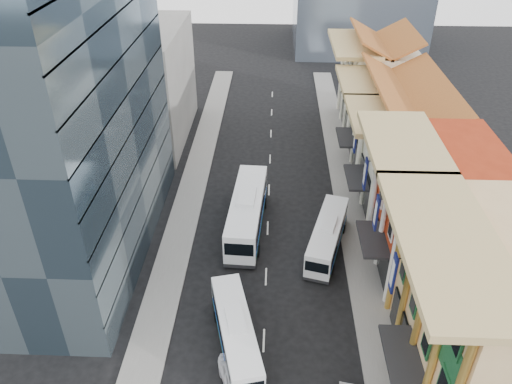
{
  "coord_description": "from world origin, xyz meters",
  "views": [
    {
      "loc": [
        0.44,
        -17.35,
        29.57
      ],
      "look_at": [
        -1.06,
        19.68,
        5.69
      ],
      "focal_mm": 35.0,
      "sensor_mm": 36.0,
      "label": 1
    }
  ],
  "objects_px": {
    "shophouse_tan": "(487,320)",
    "sedan_left": "(236,381)",
    "office_tower": "(52,92)",
    "bus_left_near": "(236,333)",
    "bus_left_far": "(247,212)",
    "bus_right": "(327,236)"
  },
  "relations": [
    {
      "from": "bus_left_near",
      "to": "sedan_left",
      "type": "distance_m",
      "value": 3.52
    },
    {
      "from": "bus_left_far",
      "to": "bus_right",
      "type": "xyz_separation_m",
      "value": [
        7.5,
        -2.89,
        -0.42
      ]
    },
    {
      "from": "shophouse_tan",
      "to": "bus_right",
      "type": "xyz_separation_m",
      "value": [
        -8.5,
        13.96,
        -4.42
      ]
    },
    {
      "from": "shophouse_tan",
      "to": "sedan_left",
      "type": "height_order",
      "value": "shophouse_tan"
    },
    {
      "from": "bus_right",
      "to": "sedan_left",
      "type": "height_order",
      "value": "bus_right"
    },
    {
      "from": "bus_left_near",
      "to": "office_tower",
      "type": "bearing_deg",
      "value": 127.62
    },
    {
      "from": "bus_left_far",
      "to": "bus_left_near",
      "type": "bearing_deg",
      "value": -86.66
    },
    {
      "from": "bus_right",
      "to": "sedan_left",
      "type": "relative_size",
      "value": 2.15
    },
    {
      "from": "shophouse_tan",
      "to": "bus_left_far",
      "type": "distance_m",
      "value": 23.58
    },
    {
      "from": "shophouse_tan",
      "to": "sedan_left",
      "type": "xyz_separation_m",
      "value": [
        -15.73,
        -1.18,
        -5.22
      ]
    },
    {
      "from": "bus_left_near",
      "to": "sedan_left",
      "type": "relative_size",
      "value": 2.13
    },
    {
      "from": "bus_left_near",
      "to": "bus_left_far",
      "type": "height_order",
      "value": "bus_left_far"
    },
    {
      "from": "bus_right",
      "to": "office_tower",
      "type": "bearing_deg",
      "value": -164.94
    },
    {
      "from": "bus_right",
      "to": "sedan_left",
      "type": "xyz_separation_m",
      "value": [
        -7.23,
        -15.14,
        -0.8
      ]
    },
    {
      "from": "bus_left_far",
      "to": "sedan_left",
      "type": "height_order",
      "value": "bus_left_far"
    },
    {
      "from": "shophouse_tan",
      "to": "sedan_left",
      "type": "distance_m",
      "value": 16.62
    },
    {
      "from": "office_tower",
      "to": "bus_left_near",
      "type": "bearing_deg",
      "value": -38.1
    },
    {
      "from": "bus_left_near",
      "to": "sedan_left",
      "type": "xyz_separation_m",
      "value": [
        0.27,
        -3.42,
        -0.79
      ]
    },
    {
      "from": "bus_left_far",
      "to": "bus_right",
      "type": "distance_m",
      "value": 8.05
    },
    {
      "from": "bus_left_near",
      "to": "bus_left_far",
      "type": "bearing_deg",
      "value": 75.73
    },
    {
      "from": "shophouse_tan",
      "to": "bus_left_near",
      "type": "distance_m",
      "value": 16.75
    },
    {
      "from": "sedan_left",
      "to": "office_tower",
      "type": "bearing_deg",
      "value": 116.53
    }
  ]
}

